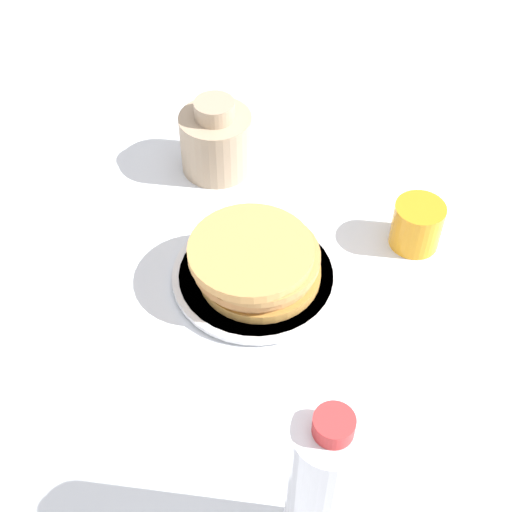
# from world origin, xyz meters

# --- Properties ---
(ground_plane) EXTENTS (4.00, 4.00, 0.00)m
(ground_plane) POSITION_xyz_m (0.00, 0.00, 0.00)
(ground_plane) COLOR white
(plate) EXTENTS (0.23, 0.23, 0.01)m
(plate) POSITION_xyz_m (0.03, 0.01, 0.01)
(plate) COLOR white
(plate) RESTS_ON ground_plane
(pancake_stack) EXTENTS (0.17, 0.18, 0.06)m
(pancake_stack) POSITION_xyz_m (0.03, 0.01, 0.04)
(pancake_stack) COLOR #B88138
(pancake_stack) RESTS_ON plate
(juice_glass) EXTENTS (0.07, 0.07, 0.07)m
(juice_glass) POSITION_xyz_m (0.02, 0.24, 0.03)
(juice_glass) COLOR orange
(juice_glass) RESTS_ON ground_plane
(cream_jug) EXTENTS (0.11, 0.11, 0.12)m
(cream_jug) POSITION_xyz_m (-0.21, 0.01, 0.05)
(cream_jug) COLOR tan
(cream_jug) RESTS_ON ground_plane
(water_bottle_near) EXTENTS (0.07, 0.07, 0.26)m
(water_bottle_near) POSITION_xyz_m (0.39, -0.02, 0.12)
(water_bottle_near) COLOR white
(water_bottle_near) RESTS_ON ground_plane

